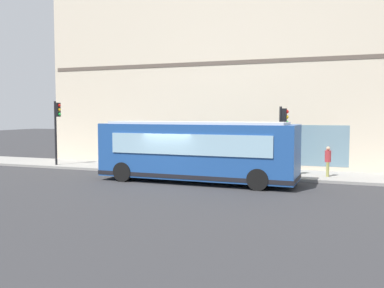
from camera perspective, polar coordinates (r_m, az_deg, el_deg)
The scene contains 12 objects.
ground at distance 21.32m, azimuth -2.75°, elevation -5.27°, with size 120.00×120.00×0.00m, color #2D2D30.
sidewalk_curb at distance 25.43m, azimuth 1.20°, elevation -3.57°, with size 3.73×40.00×0.15m, color gray.
building_corner at distance 31.54m, azimuth 5.15°, elevation 8.72°, with size 9.37×23.73×12.06m.
city_bus_nearside at distance 21.38m, azimuth 0.57°, elevation -1.04°, with size 2.74×10.08×3.07m.
traffic_light_near_corner at distance 22.68m, azimuth 12.12°, elevation 2.13°, with size 0.32×0.49×3.69m.
traffic_light_down_block at distance 28.73m, azimuth -17.70°, elevation 3.01°, with size 0.32×0.49×4.12m.
fire_hydrant at distance 25.30m, azimuth 7.43°, elevation -2.65°, with size 0.35×0.35×0.74m.
pedestrian_near_building_entrance at distance 25.90m, azimuth 4.11°, elevation -1.31°, with size 0.32×0.32×1.55m.
pedestrian_near_hydrant at distance 26.96m, azimuth -4.91°, elevation -0.81°, with size 0.32×0.32×1.76m.
pedestrian_by_light_pole at distance 23.50m, azimuth 17.80°, elevation -1.99°, with size 0.32×0.32×1.59m.
pedestrian_walking_along_curb at distance 25.53m, azimuth 10.04°, elevation -1.04°, with size 0.32×0.32×1.82m.
newspaper_vending_box at distance 24.21m, azimuth 10.26°, elevation -2.77°, with size 0.44×0.42×0.90m.
Camera 1 is at (-19.35, -8.25, 3.47)m, focal length 39.68 mm.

